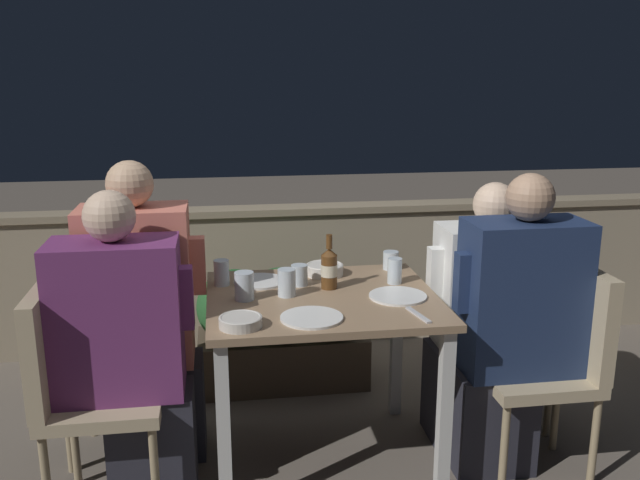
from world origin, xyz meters
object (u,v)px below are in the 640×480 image
at_px(chair_right_near, 557,349).
at_px(person_white_polo, 481,314).
at_px(person_purple_stripe, 128,351).
at_px(chair_left_near, 76,376).
at_px(chair_left_far, 100,346).
at_px(beer_bottle, 329,268).
at_px(person_navy_jumper, 513,327).
at_px(person_coral_top, 146,314).
at_px(chair_right_far, 522,325).

height_order(chair_right_near, person_white_polo, person_white_polo).
bearing_deg(person_purple_stripe, person_white_polo, 9.02).
height_order(chair_left_near, chair_right_near, same).
bearing_deg(person_white_polo, chair_left_far, 178.39).
bearing_deg(person_white_polo, beer_bottle, -178.05).
height_order(chair_left_far, person_navy_jumper, person_navy_jumper).
relative_size(person_purple_stripe, chair_right_near, 1.41).
xyz_separation_m(person_navy_jumper, beer_bottle, (-0.72, 0.25, 0.21)).
bearing_deg(person_purple_stripe, chair_right_near, -1.11).
height_order(person_coral_top, person_white_polo, person_coral_top).
bearing_deg(beer_bottle, person_navy_jumper, -19.03).
height_order(person_purple_stripe, chair_right_near, person_purple_stripe).
bearing_deg(person_coral_top, person_purple_stripe, -98.20).
xyz_separation_m(chair_left_far, person_white_polo, (1.66, -0.05, 0.07)).
bearing_deg(chair_left_far, chair_right_near, -9.59).
height_order(chair_left_near, person_white_polo, person_white_polo).
bearing_deg(chair_right_far, person_navy_jumper, -122.79).
xyz_separation_m(person_purple_stripe, chair_left_far, (-0.16, 0.29, -0.09)).
xyz_separation_m(chair_left_near, beer_bottle, (1.01, 0.22, 0.32)).
bearing_deg(person_navy_jumper, person_white_polo, 95.72).
relative_size(chair_left_near, chair_right_near, 1.00).
bearing_deg(person_white_polo, person_coral_top, 178.17).
xyz_separation_m(chair_left_near, person_white_polo, (1.70, 0.24, 0.07)).
height_order(chair_right_near, beer_bottle, beer_bottle).
relative_size(chair_left_near, chair_right_far, 1.00).
bearing_deg(person_coral_top, chair_right_near, -10.69).
bearing_deg(person_navy_jumper, chair_right_far, 57.21).
xyz_separation_m(person_coral_top, person_white_polo, (1.46, -0.05, -0.06)).
bearing_deg(chair_right_near, chair_left_near, 179.01).
height_order(person_coral_top, beer_bottle, person_coral_top).
bearing_deg(person_purple_stripe, beer_bottle, 14.88).
bearing_deg(chair_left_near, person_navy_jumper, -1.11).
bearing_deg(chair_right_near, person_coral_top, 169.31).
relative_size(chair_left_near, person_purple_stripe, 0.71).
bearing_deg(person_purple_stripe, chair_right_far, 7.97).
relative_size(chair_left_far, person_white_polo, 0.74).
bearing_deg(person_navy_jumper, chair_right_near, -0.00).
xyz_separation_m(chair_left_near, chair_left_far, (0.04, 0.29, 0.00)).
relative_size(person_coral_top, person_white_polo, 1.10).
distance_m(person_coral_top, chair_right_far, 1.67).
relative_size(chair_left_far, person_navy_jumper, 0.69).
bearing_deg(person_white_polo, chair_left_near, -172.03).
height_order(chair_right_near, person_navy_jumper, person_navy_jumper).
relative_size(chair_right_near, chair_right_far, 1.00).
xyz_separation_m(person_coral_top, beer_bottle, (0.77, -0.07, 0.19)).
relative_size(chair_left_near, person_navy_jumper, 0.69).
relative_size(chair_left_near, beer_bottle, 3.75).
bearing_deg(chair_right_far, beer_bottle, -178.49).
distance_m(person_purple_stripe, person_white_polo, 1.52).
bearing_deg(beer_bottle, person_purple_stripe, -165.12).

